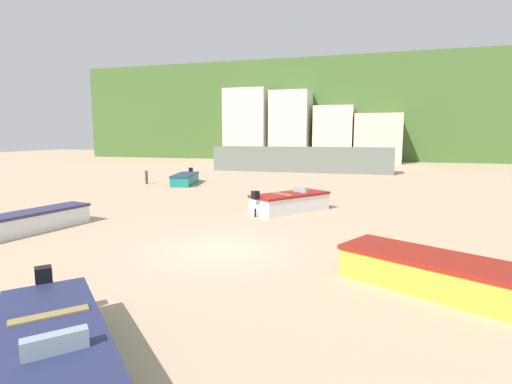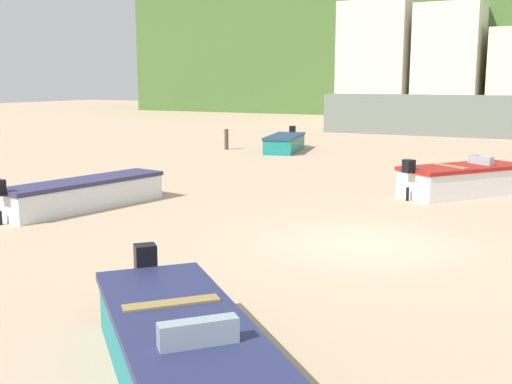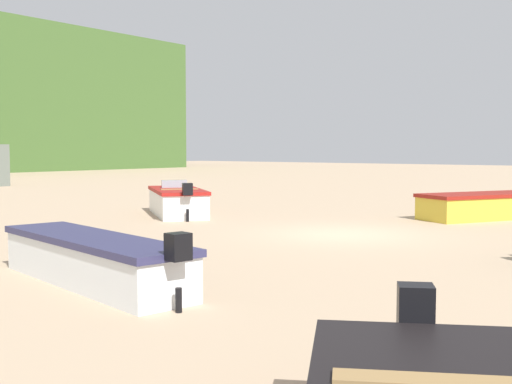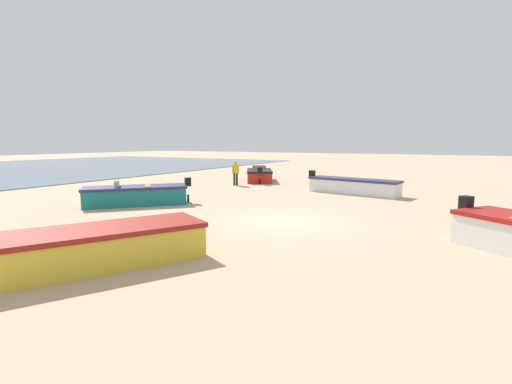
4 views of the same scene
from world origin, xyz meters
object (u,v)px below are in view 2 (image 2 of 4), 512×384
(boat_white_1, at_px, (463,180))
(boat_white_4, at_px, (85,194))
(boat_teal_2, at_px, (182,352))
(boat_teal_5, at_px, (285,143))
(mooring_post_near_water, at_px, (226,139))

(boat_white_1, height_order, boat_white_4, boat_white_1)
(boat_white_1, xyz_separation_m, boat_white_4, (-9.33, -7.27, -0.06))
(boat_white_4, bearing_deg, boat_teal_2, -31.60)
(boat_teal_2, xyz_separation_m, boat_teal_5, (-9.60, 23.90, -0.01))
(boat_teal_2, relative_size, boat_teal_5, 0.96)
(boat_white_1, bearing_deg, boat_teal_2, -56.77)
(boat_white_4, bearing_deg, boat_teal_5, 104.30)
(boat_teal_2, relative_size, boat_white_4, 0.81)
(boat_white_1, bearing_deg, boat_teal_5, 175.67)
(mooring_post_near_water, bearing_deg, boat_teal_2, -61.27)
(boat_white_1, relative_size, boat_teal_2, 1.01)
(boat_white_4, xyz_separation_m, boat_teal_5, (-1.09, 16.23, -0.00))
(boat_white_1, height_order, mooring_post_near_water, boat_white_1)
(boat_teal_2, bearing_deg, boat_white_4, -89.29)
(boat_white_1, height_order, boat_teal_5, boat_white_1)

